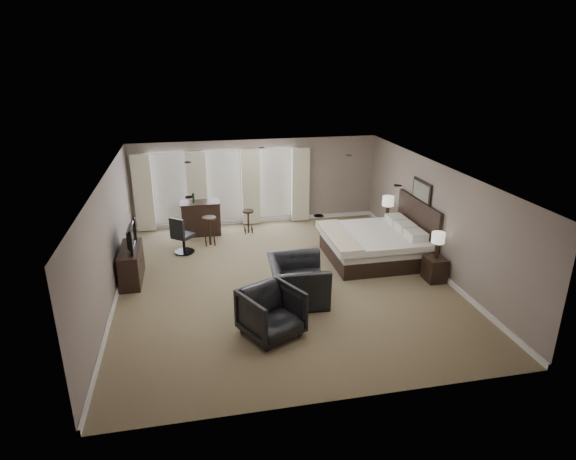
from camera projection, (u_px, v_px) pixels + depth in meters
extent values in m
cube|color=#736449|center=(283.00, 280.00, 11.29)|extent=(7.60, 8.60, 0.04)
cube|color=silver|center=(283.00, 172.00, 10.39)|extent=(7.60, 8.60, 0.04)
cube|color=gray|center=(256.00, 182.00, 14.75)|extent=(7.50, 0.04, 2.60)
cube|color=gray|center=(339.00, 327.00, 6.94)|extent=(7.50, 0.04, 2.60)
cube|color=gray|center=(109.00, 241.00, 10.13)|extent=(0.04, 8.50, 2.60)
cube|color=gray|center=(436.00, 218.00, 11.55)|extent=(0.04, 8.50, 2.60)
cube|color=silver|center=(170.00, 188.00, 14.21)|extent=(1.15, 0.04, 2.05)
cube|color=silver|center=(224.00, 186.00, 14.52)|extent=(1.15, 0.04, 2.05)
cube|color=silver|center=(276.00, 183.00, 14.82)|extent=(1.15, 0.04, 2.05)
cube|color=beige|center=(143.00, 193.00, 13.99)|extent=(0.55, 0.12, 2.30)
cube|color=beige|center=(197.00, 190.00, 14.28)|extent=(0.55, 0.12, 2.30)
cube|color=beige|center=(251.00, 187.00, 14.58)|extent=(0.55, 0.12, 2.30)
cube|color=beige|center=(300.00, 185.00, 14.88)|extent=(0.55, 0.12, 2.30)
cube|color=silver|center=(377.00, 231.00, 12.21)|extent=(2.38, 2.27, 1.52)
cube|color=black|center=(435.00, 269.00, 11.21)|extent=(0.43, 0.52, 0.57)
cube|color=black|center=(386.00, 228.00, 13.88)|extent=(0.40, 0.49, 0.53)
cube|color=beige|center=(437.00, 245.00, 11.00)|extent=(0.30, 0.30, 0.62)
cube|color=beige|center=(388.00, 208.00, 13.67)|extent=(0.33, 0.33, 0.68)
cube|color=slate|center=(421.00, 191.00, 12.08)|extent=(0.04, 0.96, 0.56)
cube|color=black|center=(131.00, 264.00, 11.16)|extent=(0.45, 1.39, 0.81)
imported|color=black|center=(129.00, 246.00, 11.00)|extent=(0.59, 1.02, 0.13)
imported|color=black|center=(297.00, 274.00, 10.22)|extent=(0.98, 1.43, 1.20)
imported|color=black|center=(271.00, 311.00, 8.94)|extent=(1.31, 1.28, 1.02)
cube|color=black|center=(201.00, 218.00, 14.00)|extent=(1.14, 0.59, 0.99)
cube|color=black|center=(210.00, 231.00, 13.25)|extent=(0.39, 0.39, 0.81)
cube|color=black|center=(248.00, 222.00, 14.16)|extent=(0.41, 0.41, 0.70)
cube|color=black|center=(183.00, 235.00, 12.67)|extent=(0.74, 0.74, 1.03)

